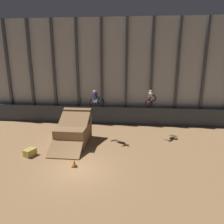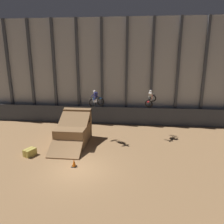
# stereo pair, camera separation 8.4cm
# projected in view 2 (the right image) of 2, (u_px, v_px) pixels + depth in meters

# --- Properties ---
(ground_plane) EXTENTS (60.00, 60.00, 0.00)m
(ground_plane) POSITION_uv_depth(u_px,v_px,m) (78.00, 170.00, 15.10)
(ground_plane) COLOR #9E754C
(arena_back_wall) EXTENTS (32.00, 0.40, 11.62)m
(arena_back_wall) POSITION_uv_depth(u_px,v_px,m) (102.00, 72.00, 24.61)
(arena_back_wall) COLOR #ADB2B7
(arena_back_wall) RESTS_ON ground_plane
(lower_barrier) EXTENTS (31.36, 0.20, 1.99)m
(lower_barrier) POSITION_uv_depth(u_px,v_px,m) (102.00, 115.00, 25.07)
(lower_barrier) COLOR #383D47
(lower_barrier) RESTS_ON ground_plane
(dirt_ramp) EXTENTS (2.62, 5.17, 2.92)m
(dirt_ramp) POSITION_uv_depth(u_px,v_px,m) (74.00, 132.00, 19.71)
(dirt_ramp) COLOR #966F48
(dirt_ramp) RESTS_ON ground_plane
(rider_bike_left_air) EXTENTS (1.65, 1.71, 1.61)m
(rider_bike_left_air) POSITION_uv_depth(u_px,v_px,m) (96.00, 99.00, 19.37)
(rider_bike_left_air) COLOR black
(rider_bike_right_air) EXTENTS (1.20, 1.88, 1.59)m
(rider_bike_right_air) POSITION_uv_depth(u_px,v_px,m) (151.00, 99.00, 20.44)
(rider_bike_right_air) COLOR black
(traffic_cone_near_ramp) EXTENTS (0.36, 0.36, 0.58)m
(traffic_cone_near_ramp) POSITION_uv_depth(u_px,v_px,m) (74.00, 163.00, 15.45)
(traffic_cone_near_ramp) COLOR black
(traffic_cone_near_ramp) RESTS_ON ground_plane
(hay_bale_trackside) EXTENTS (0.91, 1.06, 0.57)m
(hay_bale_trackside) POSITION_uv_depth(u_px,v_px,m) (30.00, 152.00, 17.16)
(hay_bale_trackside) COLOR #CCB751
(hay_bale_trackside) RESTS_ON ground_plane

